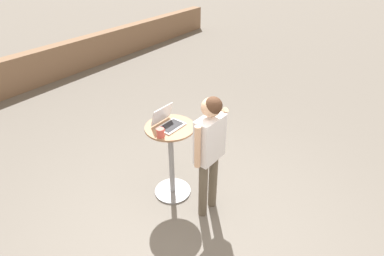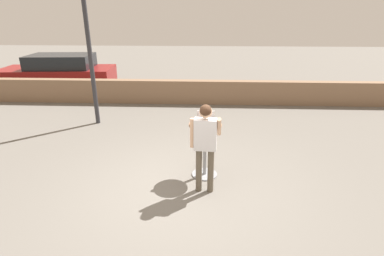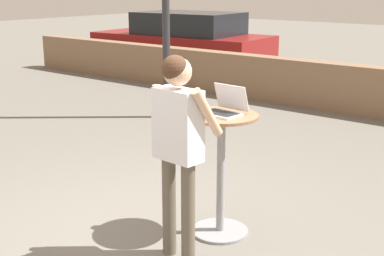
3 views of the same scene
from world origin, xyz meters
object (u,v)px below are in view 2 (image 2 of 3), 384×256
object	(u,v)px
laptop	(206,121)
coffee_mug	(193,122)
cafe_table	(205,146)
parked_car_near_street	(59,72)
street_lamp	(84,3)
standing_person	(205,138)

from	to	relation	value
laptop	coffee_mug	distance (m)	0.26
cafe_table	parked_car_near_street	xyz separation A→B (m)	(-6.08, 6.85, 0.11)
parked_car_near_street	street_lamp	distance (m)	5.56
street_lamp	cafe_table	bearing A→B (deg)	-42.45
cafe_table	parked_car_near_street	distance (m)	9.16
laptop	parked_car_near_street	distance (m)	9.15
standing_person	laptop	bearing A→B (deg)	89.80
coffee_mug	parked_car_near_street	xyz separation A→B (m)	(-5.84, 6.90, -0.39)
standing_person	parked_car_near_street	xyz separation A→B (m)	(-6.08, 7.42, -0.30)
standing_person	cafe_table	bearing A→B (deg)	90.15
laptop	street_lamp	xyz separation A→B (m)	(-3.14, 2.83, 2.12)
laptop	parked_car_near_street	world-z (taller)	parked_car_near_street
coffee_mug	standing_person	distance (m)	0.58
parked_car_near_street	standing_person	bearing A→B (deg)	-50.66
street_lamp	laptop	bearing A→B (deg)	-42.06
cafe_table	laptop	size ratio (longest dim) A/B	3.11
coffee_mug	standing_person	world-z (taller)	standing_person
standing_person	parked_car_near_street	distance (m)	9.60
cafe_table	laptop	world-z (taller)	laptop
cafe_table	laptop	bearing A→B (deg)	84.20
parked_car_near_street	coffee_mug	bearing A→B (deg)	-49.75
laptop	standing_person	xyz separation A→B (m)	(-0.00, -0.61, -0.10)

